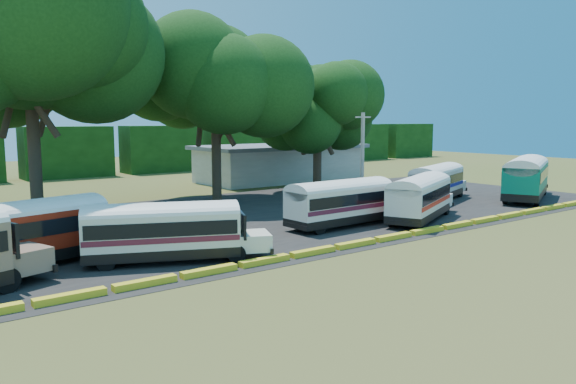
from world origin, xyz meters
TOP-DOWN VIEW (x-y plane):
  - ground at (0.00, 0.00)m, footprint 160.00×160.00m
  - asphalt_strip at (1.00, 12.00)m, footprint 64.00×24.00m
  - curb at (-0.00, 1.00)m, footprint 53.70×0.45m
  - terminal_building at (18.00, 30.00)m, footprint 19.00×9.00m
  - treeline_backdrop at (0.00, 48.00)m, footprint 130.00×4.00m
  - bus_red at (-13.67, 7.17)m, footprint 9.86×4.54m
  - bus_cream_west at (-8.05, 4.11)m, footprint 8.99×5.55m
  - bus_cream_east at (4.84, 5.66)m, footprint 9.27×2.55m
  - bus_white_red at (10.37, 3.92)m, footprint 9.57×5.99m
  - bus_white_blue at (18.99, 9.19)m, footprint 9.56×5.39m
  - bus_teal at (25.49, 4.99)m, footprint 11.32×7.11m
  - tree_west at (-10.35, 18.79)m, footprint 14.28×14.28m
  - tree_center at (4.55, 20.99)m, footprint 11.68×11.68m
  - tree_east at (15.08, 20.20)m, footprint 9.27×9.27m
  - utility_pole at (12.15, 11.26)m, footprint 1.60×0.30m

SIDE VIEW (x-z plane):
  - ground at x=0.00m, z-range 0.00..0.00m
  - asphalt_strip at x=1.00m, z-range 0.00..0.02m
  - curb at x=0.00m, z-range 0.00..0.30m
  - bus_cream_west at x=-8.05m, z-range 0.19..3.11m
  - bus_cream_east at x=4.84m, z-range 0.20..3.22m
  - bus_white_blue at x=18.99m, z-range 0.20..3.27m
  - bus_white_red at x=10.37m, z-range 0.20..3.31m
  - bus_red at x=-13.67m, z-range 0.23..3.38m
  - terminal_building at x=18.00m, z-range 0.03..4.03m
  - bus_teal at x=25.49m, z-range 0.27..3.95m
  - treeline_backdrop at x=0.00m, z-range 0.00..6.00m
  - utility_pole at x=12.15m, z-range 0.11..7.48m
  - tree_east at x=15.08m, z-range 2.33..13.88m
  - tree_center at x=4.55m, z-range 3.02..17.70m
  - tree_west at x=-10.35m, z-range 3.67..21.53m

